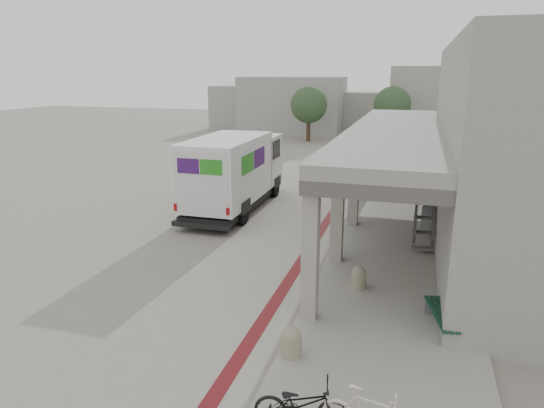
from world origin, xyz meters
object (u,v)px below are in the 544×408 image
(bicycle_black, at_px, (301,404))
(utility_cabinet, at_px, (429,219))
(bench, at_px, (441,317))
(fedex_truck, at_px, (235,170))

(bicycle_black, bearing_deg, utility_cabinet, -21.94)
(bench, bearing_deg, bicycle_black, -132.90)
(fedex_truck, bearing_deg, utility_cabinet, -9.78)
(fedex_truck, distance_m, bench, 12.29)
(fedex_truck, bearing_deg, bench, -46.25)
(utility_cabinet, relative_size, bicycle_black, 0.65)
(fedex_truck, xyz_separation_m, bicycle_black, (6.13, -12.84, -1.23))
(bench, height_order, utility_cabinet, utility_cabinet)
(bicycle_black, bearing_deg, fedex_truck, 14.43)
(bench, xyz_separation_m, utility_cabinet, (-0.20, 7.39, 0.22))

